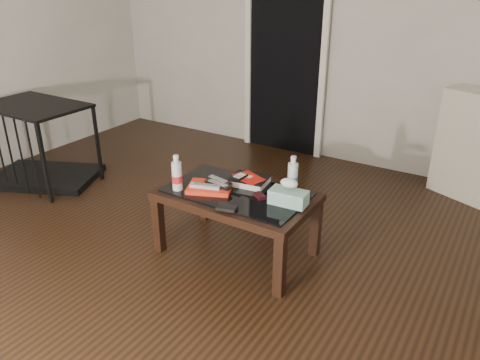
{
  "coord_description": "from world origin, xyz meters",
  "views": [
    {
      "loc": [
        1.73,
        -1.83,
        1.77
      ],
      "look_at": [
        0.3,
        0.48,
        0.55
      ],
      "focal_mm": 35.0,
      "sensor_mm": 36.0,
      "label": 1
    }
  ],
  "objects_px": {
    "coffee_table": "(237,200)",
    "pet_crate": "(42,156)",
    "water_bottle_left": "(177,173)",
    "water_bottle_right": "(293,174)",
    "textbook": "(249,180)",
    "tissue_box": "(288,197)"
  },
  "relations": [
    {
      "from": "water_bottle_right",
      "to": "tissue_box",
      "type": "relative_size",
      "value": 1.03
    },
    {
      "from": "water_bottle_left",
      "to": "tissue_box",
      "type": "bearing_deg",
      "value": 15.42
    },
    {
      "from": "pet_crate",
      "to": "water_bottle_right",
      "type": "distance_m",
      "value": 2.47
    },
    {
      "from": "water_bottle_left",
      "to": "water_bottle_right",
      "type": "relative_size",
      "value": 1.0
    },
    {
      "from": "pet_crate",
      "to": "textbook",
      "type": "height_order",
      "value": "pet_crate"
    },
    {
      "from": "pet_crate",
      "to": "textbook",
      "type": "relative_size",
      "value": 4.27
    },
    {
      "from": "textbook",
      "to": "tissue_box",
      "type": "relative_size",
      "value": 1.09
    },
    {
      "from": "textbook",
      "to": "water_bottle_left",
      "type": "height_order",
      "value": "water_bottle_left"
    },
    {
      "from": "coffee_table",
      "to": "textbook",
      "type": "height_order",
      "value": "textbook"
    },
    {
      "from": "textbook",
      "to": "water_bottle_left",
      "type": "xyz_separation_m",
      "value": [
        -0.35,
        -0.32,
        0.1
      ]
    },
    {
      "from": "pet_crate",
      "to": "water_bottle_left",
      "type": "bearing_deg",
      "value": -32.86
    },
    {
      "from": "coffee_table",
      "to": "textbook",
      "type": "xyz_separation_m",
      "value": [
        0.01,
        0.15,
        0.09
      ]
    },
    {
      "from": "water_bottle_right",
      "to": "pet_crate",
      "type": "bearing_deg",
      "value": -177.47
    },
    {
      "from": "water_bottle_left",
      "to": "pet_crate",
      "type": "bearing_deg",
      "value": 171.41
    },
    {
      "from": "water_bottle_left",
      "to": "tissue_box",
      "type": "relative_size",
      "value": 1.03
    },
    {
      "from": "textbook",
      "to": "tissue_box",
      "type": "height_order",
      "value": "tissue_box"
    },
    {
      "from": "textbook",
      "to": "water_bottle_right",
      "type": "distance_m",
      "value": 0.31
    },
    {
      "from": "water_bottle_left",
      "to": "tissue_box",
      "type": "height_order",
      "value": "water_bottle_left"
    },
    {
      "from": "tissue_box",
      "to": "water_bottle_right",
      "type": "bearing_deg",
      "value": 105.32
    },
    {
      "from": "coffee_table",
      "to": "textbook",
      "type": "distance_m",
      "value": 0.17
    },
    {
      "from": "water_bottle_left",
      "to": "textbook",
      "type": "bearing_deg",
      "value": 42.68
    },
    {
      "from": "coffee_table",
      "to": "pet_crate",
      "type": "bearing_deg",
      "value": 177.43
    }
  ]
}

